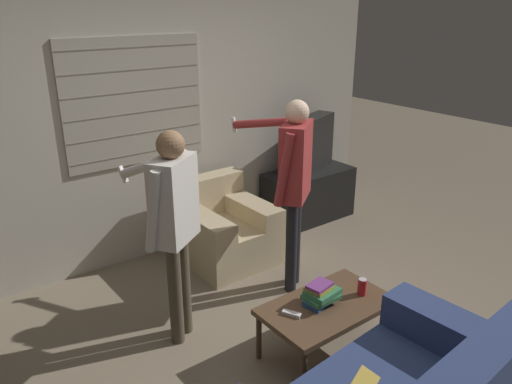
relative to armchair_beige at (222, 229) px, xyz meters
The scene contains 11 objects.
ground_plane 1.56m from the armchair_beige, 101.57° to the right, with size 16.00×16.00×0.00m, color #7F705B.
wall_back 1.16m from the armchair_beige, 120.68° to the left, with size 5.20×0.08×2.55m.
armchair_beige is the anchor object (origin of this frame).
coffee_table 1.66m from the armchair_beige, 97.28° to the right, with size 0.93×0.55×0.40m.
tv_stand 1.32m from the armchair_beige, ahead, with size 1.05×0.49×0.59m.
tv 1.45m from the armchair_beige, ahead, with size 0.81×0.46×0.62m.
person_left_standing 1.46m from the armchair_beige, 138.20° to the right, with size 0.48×0.79×1.60m.
person_right_standing 1.12m from the armchair_beige, 77.04° to the right, with size 0.50×0.84×1.67m.
book_stack 1.64m from the armchair_beige, 98.62° to the right, with size 0.26×0.21×0.16m.
soda_can 1.72m from the armchair_beige, 87.43° to the right, with size 0.07×0.07×0.13m.
spare_remote 1.68m from the armchair_beige, 107.25° to the right, with size 0.09×0.13×0.02m.
Camera 1 is at (-2.10, -2.23, 2.39)m, focal length 35.00 mm.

